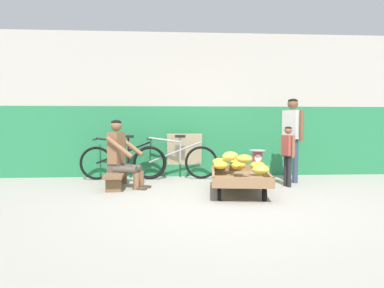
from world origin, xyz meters
name	(u,v)px	position (x,y,z in m)	size (l,w,h in m)	color
ground_plane	(229,206)	(0.00, 0.00, 0.00)	(80.00, 80.00, 0.00)	#A39E93
back_wall	(206,106)	(0.00, 2.74, 1.45)	(16.00, 0.30, 2.90)	#287F4C
banana_cart	(239,178)	(0.30, 0.83, 0.24)	(1.01, 1.53, 0.36)	#8E6B47
banana_pile	(234,162)	(0.26, 1.01, 0.46)	(0.84, 1.28, 0.26)	yellow
low_bench	(117,176)	(-1.66, 1.45, 0.20)	(0.31, 1.10, 0.27)	brown
vendor_seated	(121,154)	(-1.58, 1.42, 0.57)	(0.73, 0.61, 1.14)	brown
plastic_crate	(257,174)	(0.85, 1.82, 0.15)	(0.36, 0.28, 0.30)	gold
weighing_scale	(257,158)	(0.85, 1.82, 0.45)	(0.30, 0.30, 0.29)	#28282D
bicycle_near_left	(123,161)	(-1.66, 2.24, 0.35)	(1.66, 0.48, 0.86)	black
bicycle_far_left	(175,161)	(-0.66, 2.29, 0.35)	(1.66, 0.48, 0.86)	black
sign_board	(184,155)	(-0.47, 2.55, 0.44)	(0.70, 0.25, 0.88)	#C6B289
customer_adult	(292,131)	(1.47, 1.75, 0.95)	(0.33, 0.44, 1.53)	#38425B
customer_child	(288,150)	(1.24, 1.32, 0.64)	(0.19, 0.32, 1.03)	#232328
shopping_bag	(255,179)	(0.72, 1.43, 0.12)	(0.18, 0.12, 0.24)	#3370B7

